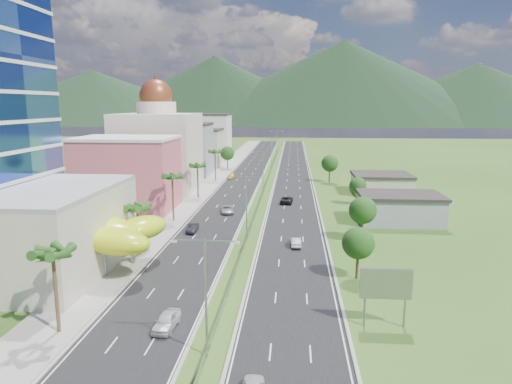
# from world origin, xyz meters

# --- Properties ---
(ground) EXTENTS (500.00, 500.00, 0.00)m
(ground) POSITION_xyz_m (0.00, 0.00, 0.00)
(ground) COLOR #2D5119
(ground) RESTS_ON ground
(road_left) EXTENTS (11.00, 260.00, 0.04)m
(road_left) POSITION_xyz_m (-7.50, 90.00, 0.02)
(road_left) COLOR black
(road_left) RESTS_ON ground
(road_right) EXTENTS (11.00, 260.00, 0.04)m
(road_right) POSITION_xyz_m (7.50, 90.00, 0.02)
(road_right) COLOR black
(road_right) RESTS_ON ground
(sidewalk_left) EXTENTS (7.00, 260.00, 0.12)m
(sidewalk_left) POSITION_xyz_m (-17.00, 90.00, 0.06)
(sidewalk_left) COLOR gray
(sidewalk_left) RESTS_ON ground
(median_guardrail) EXTENTS (0.10, 216.06, 0.76)m
(median_guardrail) POSITION_xyz_m (0.00, 71.99, 0.62)
(median_guardrail) COLOR gray
(median_guardrail) RESTS_ON ground
(streetlight_median_a) EXTENTS (6.04, 0.25, 11.00)m
(streetlight_median_a) POSITION_xyz_m (0.00, -25.00, 6.75)
(streetlight_median_a) COLOR gray
(streetlight_median_a) RESTS_ON ground
(streetlight_median_b) EXTENTS (6.04, 0.25, 11.00)m
(streetlight_median_b) POSITION_xyz_m (0.00, 10.00, 6.75)
(streetlight_median_b) COLOR gray
(streetlight_median_b) RESTS_ON ground
(streetlight_median_c) EXTENTS (6.04, 0.25, 11.00)m
(streetlight_median_c) POSITION_xyz_m (0.00, 50.00, 6.75)
(streetlight_median_c) COLOR gray
(streetlight_median_c) RESTS_ON ground
(streetlight_median_d) EXTENTS (6.04, 0.25, 11.00)m
(streetlight_median_d) POSITION_xyz_m (0.00, 95.00, 6.75)
(streetlight_median_d) COLOR gray
(streetlight_median_d) RESTS_ON ground
(streetlight_median_e) EXTENTS (6.04, 0.25, 11.00)m
(streetlight_median_e) POSITION_xyz_m (0.00, 140.00, 6.75)
(streetlight_median_e) COLOR gray
(streetlight_median_e) RESTS_ON ground
(lime_canopy) EXTENTS (18.00, 15.00, 7.40)m
(lime_canopy) POSITION_xyz_m (-20.00, -4.00, 4.99)
(lime_canopy) COLOR #BCCC13
(lime_canopy) RESTS_ON ground
(pink_shophouse) EXTENTS (20.00, 15.00, 15.00)m
(pink_shophouse) POSITION_xyz_m (-28.00, 32.00, 7.50)
(pink_shophouse) COLOR #D0556D
(pink_shophouse) RESTS_ON ground
(domed_building) EXTENTS (20.00, 20.00, 28.70)m
(domed_building) POSITION_xyz_m (-28.00, 55.00, 11.35)
(domed_building) COLOR beige
(domed_building) RESTS_ON ground
(midrise_grey) EXTENTS (16.00, 15.00, 16.00)m
(midrise_grey) POSITION_xyz_m (-27.00, 80.00, 8.00)
(midrise_grey) COLOR gray
(midrise_grey) RESTS_ON ground
(midrise_beige) EXTENTS (16.00, 15.00, 13.00)m
(midrise_beige) POSITION_xyz_m (-27.00, 102.00, 6.50)
(midrise_beige) COLOR #ACA38E
(midrise_beige) RESTS_ON ground
(midrise_white) EXTENTS (16.00, 15.00, 18.00)m
(midrise_white) POSITION_xyz_m (-27.00, 125.00, 9.00)
(midrise_white) COLOR silver
(midrise_white) RESTS_ON ground
(billboard) EXTENTS (5.20, 0.35, 6.20)m
(billboard) POSITION_xyz_m (17.00, -18.00, 4.42)
(billboard) COLOR gray
(billboard) RESTS_ON ground
(shed_near) EXTENTS (15.00, 10.00, 5.00)m
(shed_near) POSITION_xyz_m (28.00, 25.00, 2.50)
(shed_near) COLOR gray
(shed_near) RESTS_ON ground
(shed_far) EXTENTS (14.00, 12.00, 4.40)m
(shed_far) POSITION_xyz_m (30.00, 55.00, 2.20)
(shed_far) COLOR #ACA38E
(shed_far) RESTS_ON ground
(palm_tree_a) EXTENTS (3.60, 3.60, 9.10)m
(palm_tree_a) POSITION_xyz_m (-15.50, -22.00, 8.02)
(palm_tree_a) COLOR #47301C
(palm_tree_a) RESTS_ON ground
(palm_tree_b) EXTENTS (3.60, 3.60, 8.10)m
(palm_tree_b) POSITION_xyz_m (-15.50, 2.00, 7.06)
(palm_tree_b) COLOR #47301C
(palm_tree_b) RESTS_ON ground
(palm_tree_c) EXTENTS (3.60, 3.60, 9.60)m
(palm_tree_c) POSITION_xyz_m (-15.50, 22.00, 8.50)
(palm_tree_c) COLOR #47301C
(palm_tree_c) RESTS_ON ground
(palm_tree_d) EXTENTS (3.60, 3.60, 8.60)m
(palm_tree_d) POSITION_xyz_m (-15.50, 45.00, 7.54)
(palm_tree_d) COLOR #47301C
(palm_tree_d) RESTS_ON ground
(palm_tree_e) EXTENTS (3.60, 3.60, 9.40)m
(palm_tree_e) POSITION_xyz_m (-15.50, 70.00, 8.31)
(palm_tree_e) COLOR #47301C
(palm_tree_e) RESTS_ON ground
(leafy_tree_lfar) EXTENTS (4.90, 4.90, 8.05)m
(leafy_tree_lfar) POSITION_xyz_m (-15.50, 95.00, 5.58)
(leafy_tree_lfar) COLOR #47301C
(leafy_tree_lfar) RESTS_ON ground
(leafy_tree_ra) EXTENTS (4.20, 4.20, 6.90)m
(leafy_tree_ra) POSITION_xyz_m (16.00, -5.00, 4.78)
(leafy_tree_ra) COLOR #47301C
(leafy_tree_ra) RESTS_ON ground
(leafy_tree_rb) EXTENTS (4.55, 4.55, 7.47)m
(leafy_tree_rb) POSITION_xyz_m (19.00, 12.00, 5.18)
(leafy_tree_rb) COLOR #47301C
(leafy_tree_rb) RESTS_ON ground
(leafy_tree_rc) EXTENTS (3.85, 3.85, 6.33)m
(leafy_tree_rc) POSITION_xyz_m (22.00, 40.00, 4.37)
(leafy_tree_rc) COLOR #47301C
(leafy_tree_rc) RESTS_ON ground
(leafy_tree_rd) EXTENTS (4.90, 4.90, 8.05)m
(leafy_tree_rd) POSITION_xyz_m (18.00, 70.00, 5.58)
(leafy_tree_rd) COLOR #47301C
(leafy_tree_rd) RESTS_ON ground
(mountain_ridge) EXTENTS (860.00, 140.00, 90.00)m
(mountain_ridge) POSITION_xyz_m (60.00, 450.00, 0.00)
(mountain_ridge) COLOR black
(mountain_ridge) RESTS_ON ground
(car_white_near_left) EXTENTS (2.23, 4.82, 1.60)m
(car_white_near_left) POSITION_xyz_m (-5.02, -20.34, 0.84)
(car_white_near_left) COLOR silver
(car_white_near_left) RESTS_ON road_left
(car_dark_left) EXTENTS (1.73, 4.58, 1.49)m
(car_dark_left) POSITION_xyz_m (-10.17, 14.84, 0.79)
(car_dark_left) COLOR black
(car_dark_left) RESTS_ON road_left
(car_silver_mid_left) EXTENTS (3.35, 5.71, 1.49)m
(car_silver_mid_left) POSITION_xyz_m (-6.07, 29.63, 0.79)
(car_silver_mid_left) COLOR #919498
(car_silver_mid_left) RESTS_ON road_left
(car_yellow_far_left) EXTENTS (2.24, 4.79, 1.35)m
(car_yellow_far_left) POSITION_xyz_m (-11.49, 74.51, 0.72)
(car_yellow_far_left) COLOR gold
(car_yellow_far_left) RESTS_ON road_left
(car_silver_right) EXTENTS (1.80, 4.50, 1.45)m
(car_silver_right) POSITION_xyz_m (8.07, 8.05, 0.77)
(car_silver_right) COLOR #9EA0A6
(car_silver_right) RESTS_ON road_right
(car_dark_far_right) EXTENTS (3.02, 5.82, 1.57)m
(car_dark_far_right) POSITION_xyz_m (6.11, 40.40, 0.82)
(car_dark_far_right) COLOR black
(car_dark_far_right) RESTS_ON road_right
(motorcycle) EXTENTS (0.68, 1.84, 1.15)m
(motorcycle) POSITION_xyz_m (-12.27, -5.41, 0.62)
(motorcycle) COLOR black
(motorcycle) RESTS_ON road_left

